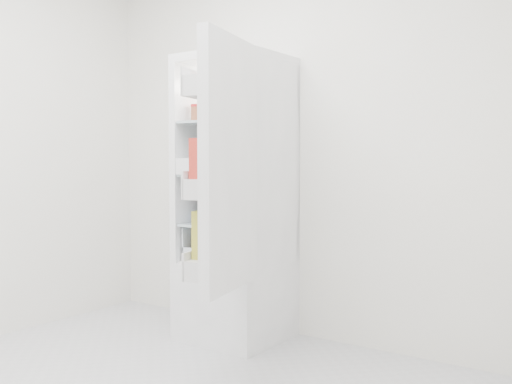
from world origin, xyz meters
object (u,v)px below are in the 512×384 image
Objects in this scene: fridge_door at (225,170)px; red_cabbage at (234,212)px; refrigerator at (240,235)px; mushroom_bowl at (205,217)px.

red_cabbage is at bearing 18.73° from fridge_door.
refrigerator is 0.85m from fridge_door.
refrigerator reaches higher than mushroom_bowl.
red_cabbage is 1.17× the size of mushroom_bowl.
refrigerator is 12.99× the size of mushroom_bowl.
red_cabbage is 0.24m from mushroom_bowl.
refrigerator is 11.09× the size of red_cabbage.
mushroom_bowl is 0.78m from fridge_door.
fridge_door is at bearing -59.63° from refrigerator.
refrigerator is at bearing 17.22° from fridge_door.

